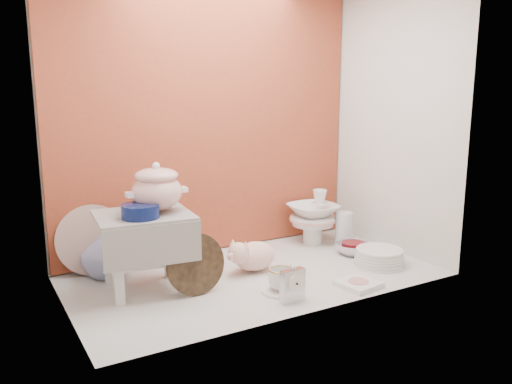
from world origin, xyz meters
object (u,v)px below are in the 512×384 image
mantel_clock (293,283)px  plush_pig (255,256)px  gold_rim_teacup (282,279)px  crystal_bowl (353,249)px  porcelain_tower (313,217)px  blue_white_vase (106,252)px  step_stool (145,252)px  floral_platter (93,240)px  soup_tureen (157,187)px  dinner_plate_stack (379,257)px

mantel_clock → plush_pig: 0.42m
gold_rim_teacup → crystal_bowl: size_ratio=0.64×
plush_pig → porcelain_tower: (0.55, 0.25, 0.08)m
blue_white_vase → crystal_bowl: 1.34m
step_stool → gold_rim_teacup: 0.64m
plush_pig → gold_rim_teacup: (-0.03, -0.30, -0.02)m
step_stool → floral_platter: bearing=120.5°
gold_rim_teacup → porcelain_tower: bearing=43.8°
mantel_clock → gold_rim_teacup: (0.02, 0.11, -0.02)m
soup_tureen → dinner_plate_stack: size_ratio=1.03×
step_stool → floral_platter: (-0.16, 0.34, -0.01)m
crystal_bowl → step_stool: bearing=176.5°
step_stool → plush_pig: bearing=1.8°
soup_tureen → blue_white_vase: 0.48m
soup_tureen → porcelain_tower: size_ratio=0.83×
floral_platter → plush_pig: size_ratio=1.27×
porcelain_tower → mantel_clock: bearing=-131.7°
step_stool → crystal_bowl: step_stool is taller
porcelain_tower → gold_rim_teacup: bearing=-136.2°
plush_pig → dinner_plate_stack: (0.62, -0.25, -0.04)m
step_stool → mantel_clock: bearing=-36.0°
crystal_bowl → dinner_plate_stack: bearing=-91.3°
step_stool → porcelain_tower: 1.13m
plush_pig → gold_rim_teacup: plush_pig is taller
porcelain_tower → floral_platter: bearing=174.3°
gold_rim_teacup → crystal_bowl: 0.71m
mantel_clock → porcelain_tower: bearing=44.7°
plush_pig → soup_tureen: bearing=-173.2°
step_stool → plush_pig: size_ratio=1.51×
step_stool → dinner_plate_stack: (1.18, -0.29, -0.14)m
mantel_clock → gold_rim_teacup: mantel_clock is taller
step_stool → floral_platter: size_ratio=1.19×
blue_white_vase → plush_pig: blue_white_vase is taller
gold_rim_teacup → dinner_plate_stack: 0.65m
gold_rim_teacup → soup_tureen: bearing=143.1°
step_stool → soup_tureen: bearing=8.5°
floral_platter → dinner_plate_stack: (1.34, -0.63, -0.13)m
mantel_clock → dinner_plate_stack: mantel_clock is taller
mantel_clock → crystal_bowl: size_ratio=0.83×
dinner_plate_stack → mantel_clock: bearing=-166.0°
blue_white_vase → crystal_bowl: size_ratio=1.27×
plush_pig → crystal_bowl: bearing=8.0°
blue_white_vase → dinner_plate_stack: size_ratio=0.97×
step_stool → soup_tureen: soup_tureen is taller
floral_platter → porcelain_tower: bearing=-5.7°
crystal_bowl → porcelain_tower: 0.32m
soup_tureen → porcelain_tower: (1.04, 0.21, -0.32)m
step_stool → blue_white_vase: (-0.11, 0.27, -0.05)m
dinner_plate_stack → gold_rim_teacup: bearing=-175.2°
gold_rim_teacup → crystal_bowl: bearing=22.3°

